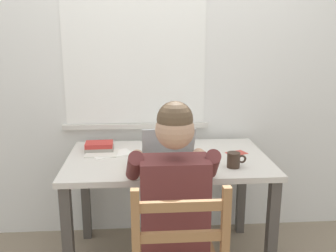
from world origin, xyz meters
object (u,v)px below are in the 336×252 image
Objects in this scene: desk at (168,172)px; coffee_mug_white at (159,148)px; laptop at (170,157)px; computer_mouse at (211,166)px; seated_person at (173,200)px; landscape_photo_print at (237,153)px; book_stack_main at (99,147)px; coffee_mug_dark at (234,160)px.

coffee_mug_white is (-0.05, 0.03, 0.15)m from desk.
laptop is at bearing -73.60° from coffee_mug_white.
laptop is 3.30× the size of computer_mouse.
desk is 0.36m from computer_mouse.
seated_person reaches higher than desk.
desk is 9.96× the size of landscape_photo_print.
laptop reaches higher than coffee_mug_white.
book_stack_main is 0.93m from landscape_photo_print.
computer_mouse is 0.82× the size of coffee_mug_white.
coffee_mug_dark is (0.38, -0.06, -0.00)m from laptop.
coffee_mug_dark is 0.60× the size of book_stack_main.
book_stack_main is (-0.70, 0.40, 0.01)m from computer_mouse.
computer_mouse is 0.40m from coffee_mug_white.
desk is 0.47m from seated_person.
landscape_photo_print is at bearing 51.20° from computer_mouse.
seated_person reaches higher than coffee_mug_white.
coffee_mug_white reaches higher than desk.
laptop reaches higher than landscape_photo_print.
computer_mouse is at bearing -29.71° from book_stack_main.
book_stack_main is at bearing 151.14° from landscape_photo_print.
coffee_mug_dark is (0.39, 0.25, 0.13)m from seated_person.
desk is 0.50m from book_stack_main.
laptop reaches higher than coffee_mug_dark.
desk is at bearing -19.53° from book_stack_main.
seated_person is 0.70m from landscape_photo_print.
laptop is 0.20m from coffee_mug_white.
landscape_photo_print is (0.47, 0.51, 0.08)m from seated_person.
seated_person is at bearing -136.44° from computer_mouse.
seated_person is 0.48m from coffee_mug_dark.
coffee_mug_white reaches higher than coffee_mug_dark.
seated_person reaches higher than landscape_photo_print.
seated_person is 0.35m from computer_mouse.
coffee_mug_white reaches higher than landscape_photo_print.
computer_mouse is 0.80m from book_stack_main.
desk is 12.95× the size of computer_mouse.
laptop is at bearing 88.36° from seated_person.
computer_mouse is at bearing -17.74° from laptop.
coffee_mug_dark is at bearing 7.35° from computer_mouse.
desk is at bearing 89.26° from seated_person.
desk is 6.73× the size of book_stack_main.
seated_person is 0.52m from coffee_mug_white.
seated_person is 10.57× the size of coffee_mug_dark.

